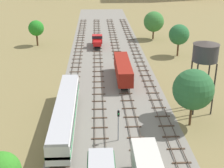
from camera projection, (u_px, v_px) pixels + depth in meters
ground_plane at (111, 81)px, 64.06m from camera, size 480.00×480.00×0.00m
ballast_bed at (111, 81)px, 64.05m from camera, size 18.82×176.00×0.01m
track_far_left at (74, 79)px, 64.58m from camera, size 2.40×126.00×0.29m
track_left at (98, 79)px, 64.81m from camera, size 2.40×126.00×0.29m
track_centre_left at (123, 78)px, 65.04m from camera, size 2.40×126.00×0.29m
track_centre at (147, 78)px, 65.27m from camera, size 2.40×126.00×0.29m
passenger_coach_far_left_mid at (65, 111)px, 46.20m from camera, size 2.96×22.00×3.80m
freight_boxcar_centre_left_midfar at (123, 69)px, 63.58m from camera, size 2.87×14.00×3.60m
shunter_loco_left_far at (97, 40)px, 86.58m from camera, size 2.74×8.46×3.10m
water_tower at (206, 52)px, 48.41m from camera, size 4.04×4.04×11.63m
signal_post_nearest at (118, 121)px, 42.59m from camera, size 0.28×0.47×4.72m
lineside_tree_0 at (154, 22)px, 93.11m from camera, size 5.91×5.91×8.18m
lineside_tree_1 at (179, 35)px, 77.64m from camera, size 4.96×4.96×7.88m
lineside_tree_3 at (193, 89)px, 45.52m from camera, size 5.92×5.92×8.73m
lineside_tree_4 at (36, 28)px, 86.71m from camera, size 4.19×4.19×6.97m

